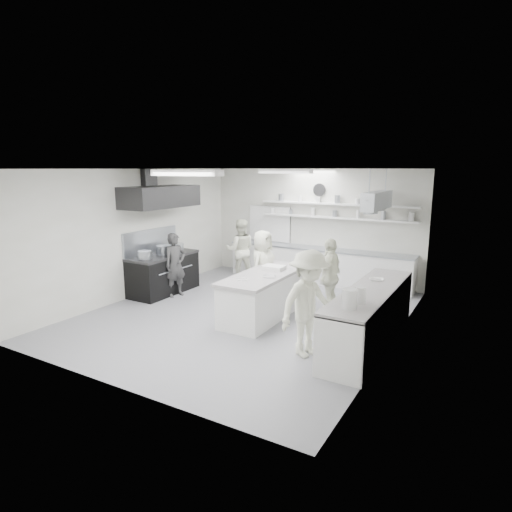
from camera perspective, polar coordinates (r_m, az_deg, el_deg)
The scene contains 27 objects.
floor at distance 9.09m, azimuth -1.40°, elevation -7.83°, with size 6.00×7.00×0.02m, color gray.
ceiling at distance 8.58m, azimuth -1.50°, elevation 11.57°, with size 6.00×7.00×0.02m, color white.
wall_back at distance 11.80m, azimuth 7.47°, elevation 4.13°, with size 6.00×0.04×3.00m, color silver.
wall_front at distance 6.08m, azimuth -18.98°, elevation -3.48°, with size 6.00×0.04×3.00m, color silver.
wall_left at distance 10.57m, azimuth -15.48°, elevation 2.94°, with size 0.04×7.00×3.00m, color silver.
wall_right at distance 7.61m, azimuth 18.19°, elevation -0.46°, with size 0.04×7.00×3.00m, color silver.
stove at distance 10.78m, azimuth -12.18°, elevation -2.43°, with size 0.80×1.80×0.90m, color black.
exhaust_hood at distance 10.49m, azimuth -12.62°, elevation 7.69°, with size 0.85×2.00×0.50m, color #272728.
back_counter at distance 11.60m, azimuth 8.13°, elevation -1.24°, with size 5.00×0.60×0.92m, color white.
shelf_lower at distance 11.40m, azimuth 10.51°, elevation 5.04°, with size 4.20×0.26×0.04m, color white.
shelf_upper at distance 11.37m, azimuth 10.57°, elevation 6.79°, with size 4.20×0.26×0.04m, color white.
pass_through_window at distance 12.34m, azimuth 1.84°, elevation 4.31°, with size 1.30×0.04×1.00m, color black.
wall_clock at distance 11.61m, azimuth 8.44°, elevation 8.69°, with size 0.32×0.32×0.05m, color white.
right_counter at distance 7.77m, azimuth 14.85°, elevation -7.91°, with size 0.74×3.30×0.94m, color white.
pot_rack at distance 10.05m, azimuth 15.78°, elevation 7.09°, with size 0.30×1.60×0.40m, color #9EA3AE.
light_fixture_front at distance 7.10m, azimuth -9.25°, elevation 10.85°, with size 1.30×0.25×0.10m, color white.
light_fixture_rear at distance 10.16m, azimuth 3.91°, elevation 11.15°, with size 1.30×0.25×0.10m, color white.
prep_island at distance 8.87m, azimuth 1.10°, elevation -5.33°, with size 0.87×2.34×0.86m, color white.
stove_pot at distance 10.68m, azimuth -12.19°, elevation 0.68°, with size 0.35×0.35×0.26m, color #9EA3AE.
cook_stove at distance 10.36m, azimuth -10.67°, elevation -1.17°, with size 0.56×0.36×1.52m, color #323232.
cook_back at distance 11.68m, azimuth -2.10°, elevation 0.84°, with size 0.81×0.63×1.67m, color white.
cook_island_left at distance 9.74m, azimuth 0.87°, elevation -1.40°, with size 0.81×0.52×1.65m, color white.
cook_island_right at distance 9.10m, azimuth 9.81°, elevation -2.65°, with size 0.94×0.39×1.60m, color white.
cook_right at distance 6.98m, azimuth 6.99°, elevation -6.30°, with size 1.13×0.65×1.76m, color white.
bowl_island_a at distance 8.48m, azimuth 1.78°, elevation -2.90°, with size 0.25×0.25×0.06m, color #9EA3AE.
bowl_island_b at distance 8.23m, azimuth -1.77°, elevation -3.32°, with size 0.21×0.21×0.07m, color white.
bowl_right at distance 8.28m, azimuth 15.70°, elevation -3.12°, with size 0.26×0.26×0.06m, color white.
Camera 1 is at (4.48, -7.31, 3.01)m, focal length 30.13 mm.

